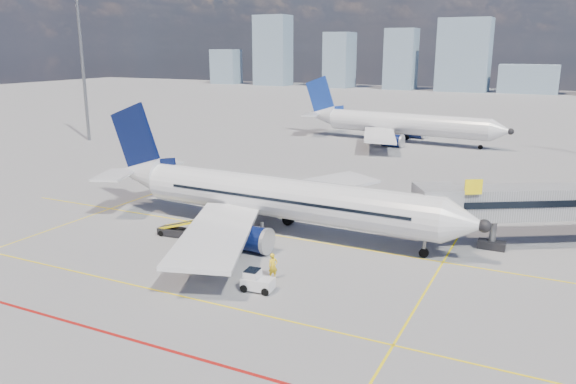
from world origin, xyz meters
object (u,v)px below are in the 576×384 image
at_px(main_aircraft, 269,197).
at_px(second_aircraft, 398,124).
at_px(cargo_dolly, 210,249).
at_px(ramp_worker, 273,266).
at_px(baggage_tug, 256,281).
at_px(belt_loader, 179,231).

height_order(main_aircraft, second_aircraft, second_aircraft).
height_order(cargo_dolly, ramp_worker, ramp_worker).
bearing_deg(cargo_dolly, second_aircraft, 86.31).
relative_size(baggage_tug, cargo_dolly, 0.66).
bearing_deg(baggage_tug, second_aircraft, 91.60).
bearing_deg(second_aircraft, cargo_dolly, -81.72).
height_order(main_aircraft, baggage_tug, main_aircraft).
distance_m(baggage_tug, ramp_worker, 2.33).
relative_size(main_aircraft, belt_loader, 7.27).
bearing_deg(ramp_worker, second_aircraft, 47.43).
bearing_deg(main_aircraft, baggage_tug, -63.87).
distance_m(second_aircraft, ramp_worker, 64.12).
xyz_separation_m(baggage_tug, ramp_worker, (0.09, 2.32, 0.24)).
xyz_separation_m(cargo_dolly, belt_loader, (-5.76, 3.73, -0.46)).
height_order(baggage_tug, belt_loader, belt_loader).
height_order(second_aircraft, belt_loader, second_aircraft).
relative_size(second_aircraft, ramp_worker, 19.89).
distance_m(cargo_dolly, belt_loader, 6.88).
relative_size(second_aircraft, belt_loader, 7.36).
xyz_separation_m(baggage_tug, cargo_dolly, (-5.95, 3.22, 0.28)).
height_order(baggage_tug, ramp_worker, ramp_worker).
relative_size(second_aircraft, cargo_dolly, 11.00).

